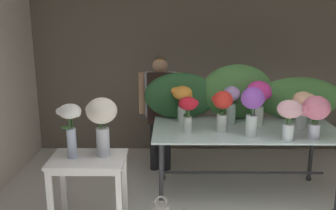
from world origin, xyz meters
name	(u,v)px	position (x,y,z in m)	size (l,w,h in m)	color
ground_plane	(209,197)	(0.00, 1.67, 0.00)	(7.36, 7.36, 0.00)	silver
wall_back	(201,56)	(0.00, 3.34, 1.48)	(5.18, 0.12, 2.96)	#706656
display_table_glass	(244,137)	(0.39, 1.73, 0.73)	(2.10, 1.02, 0.85)	silver
side_table_white	(88,168)	(-1.26, 1.04, 0.65)	(0.73, 0.51, 0.76)	white
florist	(160,103)	(-0.60, 2.48, 0.95)	(0.57, 0.24, 1.56)	#232328
foliage_backdrop	(242,95)	(0.42, 2.13, 1.14)	(2.43, 0.30, 0.68)	#28562D
vase_violet_snapdragons	(252,106)	(0.40, 1.45, 1.18)	(0.25, 0.25, 0.53)	silver
vase_magenta_anemones	(258,97)	(0.55, 1.86, 1.18)	(0.33, 0.29, 0.53)	silver
vase_crimson_tulips	(188,109)	(-0.27, 1.57, 1.11)	(0.22, 0.21, 0.40)	silver
vase_blush_freesia	(289,114)	(0.75, 1.32, 1.13)	(0.27, 0.25, 0.43)	silver
vase_lilac_lilies	(231,101)	(0.26, 1.93, 1.11)	(0.20, 0.20, 0.45)	silver
vase_scarlet_carnations	(222,107)	(0.11, 1.60, 1.13)	(0.24, 0.22, 0.46)	silver
vase_sunset_hydrangea	(182,98)	(-0.32, 1.95, 1.14)	(0.25, 0.24, 0.44)	silver
vase_peach_peonies	(303,106)	(1.03, 1.73, 1.11)	(0.25, 0.23, 0.43)	silver
vase_rosy_ranunculus	(316,111)	(1.04, 1.38, 1.14)	(0.32, 0.28, 0.46)	silver
vase_white_roses_tall	(70,123)	(-1.41, 1.04, 1.12)	(0.23, 0.21, 0.54)	silver
vase_cream_lisianthus_tall	(101,118)	(-1.12, 1.09, 1.15)	(0.30, 0.30, 0.59)	silver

